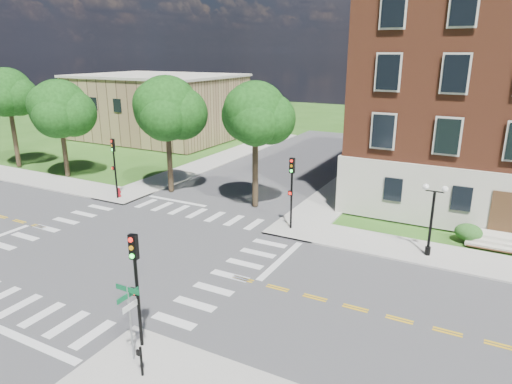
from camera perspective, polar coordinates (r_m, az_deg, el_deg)
The scene contains 19 objects.
ground at distance 28.72m, azimuth -15.77°, elevation -6.93°, with size 160.00×160.00×0.00m, color #2D5919.
road_ew at distance 28.72m, azimuth -15.77°, elevation -6.92°, with size 90.00×12.00×0.01m, color #3D3D3F.
road_ns at distance 28.72m, azimuth -15.77°, elevation -6.92°, with size 12.00×90.00×0.01m, color #3D3D3F.
sidewalk_ne at distance 36.00m, azimuth 21.25°, elevation -2.40°, with size 34.00×34.00×0.12m.
sidewalk_nw at distance 49.41m, azimuth -16.65°, elevation 3.22°, with size 34.00×34.00×0.12m.
crosswalk_east at distance 24.67m, azimuth -3.28°, elevation -10.44°, with size 2.20×10.20×0.02m, color silver, non-canonical shape.
stop_bar_east at distance 26.37m, azimuth 3.15°, elevation -8.52°, with size 0.40×5.50×0.00m, color silver.
secondary_building at distance 63.76m, azimuth -12.10°, elevation 10.45°, with size 20.40×15.40×8.30m.
tree_a at distance 51.52m, azimuth -28.63°, elevation 10.86°, with size 4.70×4.70×9.81m.
tree_b at distance 45.43m, azimuth -23.36°, elevation 9.51°, with size 5.26×5.26×8.94m.
tree_c at distance 37.72m, azimuth -11.11°, elevation 10.18°, with size 5.23×5.23×9.53m.
tree_d at distance 33.23m, azimuth -0.10°, elevation 9.76°, with size 4.61×4.61×9.33m.
traffic_signal_se at distance 18.34m, azimuth -14.79°, elevation -10.18°, with size 0.35×0.40×4.80m.
traffic_signal_ne at distance 29.61m, azimuth 4.48°, elevation 1.00°, with size 0.34×0.38×4.80m.
traffic_signal_nw at distance 37.53m, azimuth -17.31°, elevation 3.76°, with size 0.37×0.44×4.80m.
twin_lamp_west at distance 27.64m, azimuth 21.13°, elevation -2.80°, with size 1.36×0.36×4.23m.
street_sign_pole at distance 18.06m, azimuth -15.55°, elevation -13.90°, with size 1.10×1.10×3.10m.
push_button_post at distance 18.00m, azimuth -14.20°, elevation -19.68°, with size 0.14×0.21×1.20m.
fire_hydrant at distance 38.48m, azimuth -16.76°, elevation -0.07°, with size 0.35×0.35×0.75m.
Camera 1 is at (18.63, -18.61, 11.47)m, focal length 32.00 mm.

